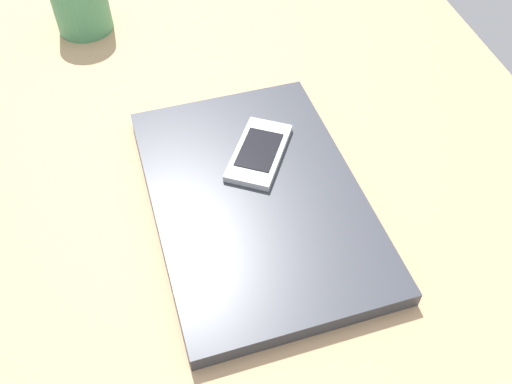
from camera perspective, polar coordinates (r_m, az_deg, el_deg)
name	(u,v)px	position (r cm, az deg, el deg)	size (l,w,h in cm)	color
desk_surface	(263,235)	(61.35, 0.74, -4.41)	(120.00, 80.00, 3.00)	tan
laptop_closed	(256,198)	(61.40, 0.00, -0.63)	(33.70, 22.37, 1.95)	#33353D
cell_phone_on_laptop	(259,152)	(64.27, 0.32, 4.11)	(11.58, 9.74, 0.94)	silver
coffee_mug	(81,4)	(90.44, -17.53, 17.92)	(11.15, 8.11, 8.04)	#4C9360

